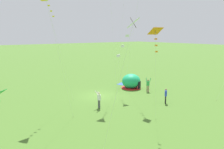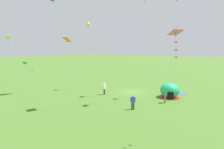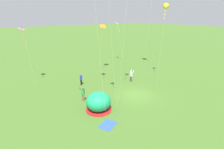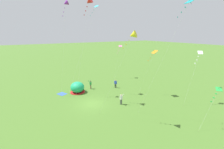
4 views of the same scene
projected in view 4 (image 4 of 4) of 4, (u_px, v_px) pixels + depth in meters
The scene contains 15 objects.
ground_plane at pixel (92, 104), 24.44m from camera, with size 300.00×300.00×0.00m, color #477028.
popup_tent at pixel (77, 87), 28.83m from camera, with size 2.81×2.81×2.10m.
picnic_blanket at pixel (62, 94), 28.30m from camera, with size 1.70×1.30×0.01m, color #3359A5.
person_with_toddler at pixel (116, 83), 31.23m from camera, with size 0.48×0.43×1.72m.
person_flying_kite at pixel (91, 84), 30.61m from camera, with size 0.67×0.72×1.89m.
person_strolling at pixel (121, 99), 23.92m from camera, with size 0.50×0.68×1.89m.
kite_orange at pixel (154, 53), 26.06m from camera, with size 2.51×1.83×8.30m.
kite_yellow at pixel (133, 35), 16.65m from camera, with size 4.34×3.24×11.44m.
kite_teal at pixel (187, 6), 16.14m from camera, with size 4.55×3.40×14.75m.
kite_cyan at pixel (94, 11), 25.48m from camera, with size 2.33×5.86×15.78m.
kite_red at pixel (89, 2), 21.46m from camera, with size 3.62×2.71×16.07m.
kite_white at pixel (199, 55), 22.95m from camera, with size 0.88×3.10×8.50m.
kite_green at pixel (217, 92), 17.49m from camera, with size 0.85×3.23×5.05m.
kite_purple at pixel (66, 3), 24.09m from camera, with size 0.87×2.61×16.27m.
kite_pink at pixel (120, 48), 36.82m from camera, with size 1.07×2.71×8.36m.
Camera 4 is at (20.83, -8.49, 11.18)m, focal length 24.00 mm.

